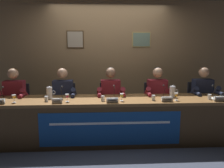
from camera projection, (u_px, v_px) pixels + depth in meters
name	position (u px, v px, depth m)	size (l,w,h in m)	color
ground_plane	(112.00, 140.00, 4.09)	(12.00, 12.00, 0.00)	#383D4C
wall_back_panelled	(108.00, 61.00, 5.22)	(5.91, 0.14, 2.60)	#937047
conference_table	(112.00, 113.00, 3.89)	(4.71, 0.77, 0.74)	brown
chair_far_left	(18.00, 109.00, 4.48)	(0.44, 0.45, 0.91)	black
panelist_far_left	(13.00, 97.00, 4.24)	(0.51, 0.48, 1.23)	black
juice_glass_far_left	(14.00, 97.00, 3.68)	(0.06, 0.06, 0.12)	white
microphone_far_left	(1.00, 96.00, 3.83)	(0.06, 0.17, 0.22)	black
chair_left	(65.00, 108.00, 4.53)	(0.44, 0.45, 0.91)	black
panelist_left	(63.00, 96.00, 4.29)	(0.51, 0.48, 1.23)	black
nameplate_left	(57.00, 101.00, 3.64)	(0.16, 0.06, 0.08)	white
juice_glass_left	(67.00, 96.00, 3.74)	(0.06, 0.06, 0.12)	white
water_cup_left	(46.00, 99.00, 3.76)	(0.06, 0.06, 0.08)	silver
microphone_left	(61.00, 95.00, 3.88)	(0.06, 0.17, 0.22)	black
chair_center	(110.00, 107.00, 4.58)	(0.44, 0.45, 0.91)	black
panelist_center	(111.00, 95.00, 4.34)	(0.51, 0.48, 1.23)	black
nameplate_center	(112.00, 100.00, 3.67)	(0.19, 0.06, 0.08)	white
juice_glass_center	(122.00, 96.00, 3.79)	(0.06, 0.06, 0.12)	white
water_cup_center	(103.00, 99.00, 3.79)	(0.06, 0.06, 0.08)	silver
microphone_center	(114.00, 94.00, 3.98)	(0.06, 0.17, 0.22)	black
chair_right	(155.00, 107.00, 4.63)	(0.44, 0.45, 0.91)	black
panelist_right	(158.00, 95.00, 4.39)	(0.51, 0.48, 1.23)	black
nameplate_right	(167.00, 99.00, 3.75)	(0.18, 0.06, 0.08)	white
juice_glass_right	(176.00, 95.00, 3.83)	(0.06, 0.06, 0.12)	white
water_cup_right	(153.00, 98.00, 3.84)	(0.06, 0.06, 0.08)	silver
microphone_right	(165.00, 94.00, 4.02)	(0.06, 0.17, 0.22)	black
chair_far_right	(199.00, 106.00, 4.68)	(0.44, 0.45, 0.91)	black
panelist_far_right	(204.00, 94.00, 4.44)	(0.51, 0.48, 1.23)	black
nameplate_far_right	(220.00, 99.00, 3.78)	(0.20, 0.06, 0.08)	white
water_cup_far_right	(210.00, 97.00, 3.91)	(0.06, 0.06, 0.08)	silver
microphone_far_right	(215.00, 94.00, 4.01)	(0.06, 0.17, 0.22)	black
water_pitcher_left_side	(50.00, 93.00, 3.99)	(0.15, 0.10, 0.21)	silver
water_pitcher_right_side	(173.00, 92.00, 4.08)	(0.15, 0.10, 0.21)	silver
document_stack_far_right	(217.00, 98.00, 3.95)	(0.23, 0.17, 0.01)	white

